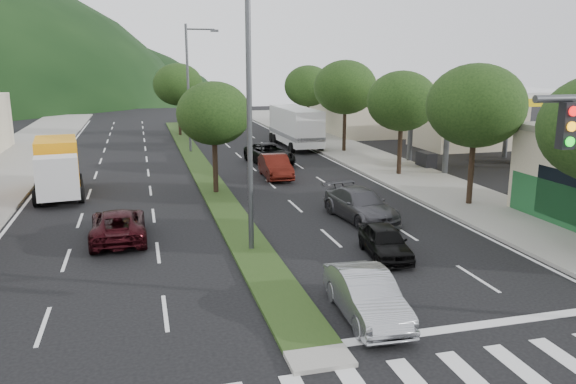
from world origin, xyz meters
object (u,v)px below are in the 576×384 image
object	(u,v)px
tree_med_far	(178,85)
streetlight_mid	(191,82)
car_queue_c	(275,167)
tree_r_c	(402,101)
tree_r_b	(476,106)
car_queue_d	(269,154)
box_truck	(58,169)
tree_r_d	(345,87)
streetlight_near	(255,105)
car_queue_a	(385,241)
car_queue_b	(360,205)
tree_r_e	(308,86)
sedan_silver	(366,295)
suv_maroon	(118,225)
tree_med_near	(214,113)
motorhome	(295,126)

from	to	relation	value
tree_med_far	streetlight_mid	bearing A→B (deg)	-88.93
car_queue_c	tree_r_c	bearing A→B (deg)	-8.21
tree_r_b	car_queue_d	bearing A→B (deg)	115.88
tree_r_c	box_truck	xyz separation A→B (m)	(-20.33, -0.08, -3.32)
tree_r_d	car_queue_d	xyz separation A→B (m)	(-7.00, -3.57, -4.45)
streetlight_near	car_queue_d	xyz separation A→B (m)	(4.79, 18.43, -4.85)
car_queue_a	car_queue_b	distance (m)	5.11
tree_med_far	streetlight_mid	xyz separation A→B (m)	(0.21, -11.00, 0.58)
car_queue_d	car_queue_c	bearing A→B (deg)	-106.75
tree_r_e	sedan_silver	bearing A→B (deg)	-104.53
suv_maroon	sedan_silver	bearing A→B (deg)	125.86
car_queue_d	sedan_silver	bearing A→B (deg)	-104.70
box_truck	streetlight_near	bearing A→B (deg)	118.92
tree_r_b	tree_r_c	world-z (taller)	tree_r_b
car_queue_b	car_queue_c	distance (m)	10.47
tree_med_near	tree_med_far	bearing A→B (deg)	90.00
tree_r_e	suv_maroon	bearing A→B (deg)	-120.14
tree_r_c	car_queue_b	size ratio (longest dim) A/B	1.34
tree_med_near	box_truck	xyz separation A→B (m)	(-8.33, 1.92, -3.00)
tree_r_b	box_truck	bearing A→B (deg)	158.72
tree_r_b	tree_r_d	xyz separation A→B (m)	(0.00, 18.00, 0.14)
tree_r_d	car_queue_c	size ratio (longest dim) A/B	1.63
sedan_silver	suv_maroon	world-z (taller)	sedan_silver
tree_r_c	car_queue_d	distance (m)	10.32
sedan_silver	box_truck	bearing A→B (deg)	121.77
tree_r_c	tree_r_d	world-z (taller)	tree_r_d
tree_r_b	motorhome	world-z (taller)	tree_r_b
tree_r_d	tree_r_c	bearing A→B (deg)	-90.00
tree_r_c	streetlight_mid	bearing A→B (deg)	132.22
tree_med_near	box_truck	bearing A→B (deg)	167.04
car_queue_a	motorhome	world-z (taller)	motorhome
tree_med_near	car_queue_a	bearing A→B (deg)	-68.51
streetlight_mid	box_truck	world-z (taller)	streetlight_mid
car_queue_b	motorhome	size ratio (longest dim) A/B	0.55
tree_r_c	tree_r_e	world-z (taller)	tree_r_e
streetlight_near	box_truck	size ratio (longest dim) A/B	1.58
streetlight_near	sedan_silver	xyz separation A→B (m)	(1.81, -6.54, -4.91)
car_queue_b	box_truck	distance (m)	16.63
car_queue_c	box_truck	xyz separation A→B (m)	(-12.55, -1.52, 0.70)
motorhome	tree_r_c	bearing A→B (deg)	-78.33
tree_r_e	box_truck	distance (m)	28.79
tree_med_far	car_queue_a	bearing A→B (deg)	-82.94
car_queue_d	tree_r_b	bearing A→B (deg)	-72.01
tree_med_near	car_queue_c	world-z (taller)	tree_med_near
tree_med_near	car_queue_d	distance (m)	10.48
tree_r_b	streetlight_near	world-z (taller)	streetlight_near
tree_r_e	tree_med_far	size ratio (longest dim) A/B	0.97
tree_r_e	sedan_silver	distance (m)	40.03
car_queue_d	car_queue_a	bearing A→B (deg)	-98.75
car_queue_c	streetlight_near	bearing A→B (deg)	-104.40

